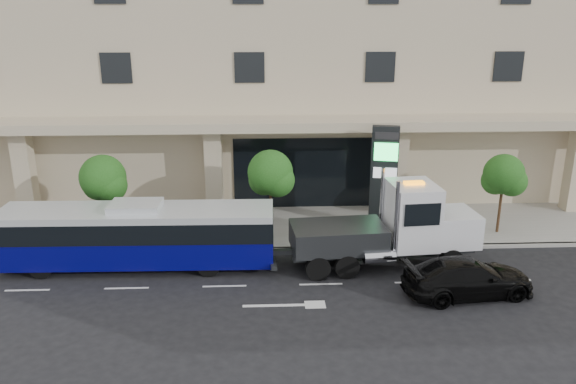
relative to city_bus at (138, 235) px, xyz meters
name	(u,v)px	position (x,y,z in m)	size (l,w,h in m)	color
ground	(318,269)	(7.86, -0.58, -1.53)	(120.00, 120.00, 0.00)	black
sidewalk	(309,226)	(7.86, 4.42, -1.45)	(120.00, 6.00, 0.15)	gray
curb	(314,249)	(7.86, 1.42, -1.45)	(120.00, 0.30, 0.15)	gray
convention_center	(298,26)	(7.86, 14.84, 8.45)	(60.00, 17.60, 20.00)	#C7B295
tree_left	(104,181)	(-2.12, 3.01, 1.58)	(2.27, 2.20, 4.22)	#422B19
tree_mid	(271,176)	(5.88, 3.01, 1.73)	(2.28, 2.20, 4.38)	#422B19
tree_right	(504,177)	(17.38, 3.01, 1.51)	(2.10, 2.00, 4.04)	#422B19
city_bus	(138,235)	(0.00, 0.00, 0.00)	(11.88, 2.69, 3.00)	black
tow_truck	(393,229)	(11.17, -0.33, 0.21)	(9.32, 2.96, 4.23)	#2D3033
black_sedan	(468,277)	(13.58, -3.23, -0.77)	(2.12, 5.21, 1.51)	black
signage_pylon	(384,178)	(11.56, 3.79, 1.35)	(1.40, 0.76, 5.35)	black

